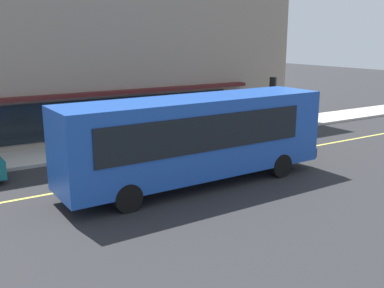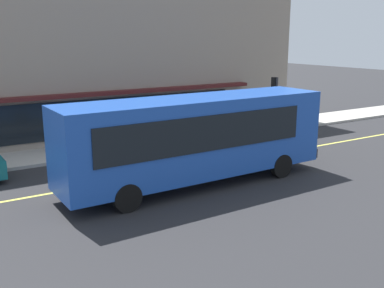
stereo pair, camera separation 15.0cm
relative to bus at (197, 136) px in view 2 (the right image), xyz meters
name	(u,v)px [view 2 (the right image)]	position (x,y,z in m)	size (l,w,h in m)	color
ground	(202,167)	(1.52, 1.98, -1.99)	(120.00, 120.00, 0.00)	#28282B
sidewalk	(151,142)	(1.52, 7.26, -1.91)	(80.00, 2.92, 0.15)	#B2ADA3
lane_centre_stripe	(202,166)	(1.52, 1.98, -1.98)	(36.00, 0.16, 0.01)	#D8D14C
storefront_building	(79,45)	(-0.44, 12.77, 3.28)	(26.65, 8.72, 10.55)	gray
bus	(197,136)	(0.00, 0.00, 0.00)	(11.18, 2.77, 3.50)	#1E4CAD
traffic_light	(275,91)	(9.58, 6.26, 0.55)	(0.30, 0.52, 3.20)	#2D2D33
car_maroon	(182,138)	(2.05, 4.74, -1.24)	(4.35, 1.96, 1.52)	maroon
pedestrian_by_curb	(199,119)	(4.55, 6.98, -0.85)	(0.34, 0.34, 1.64)	black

